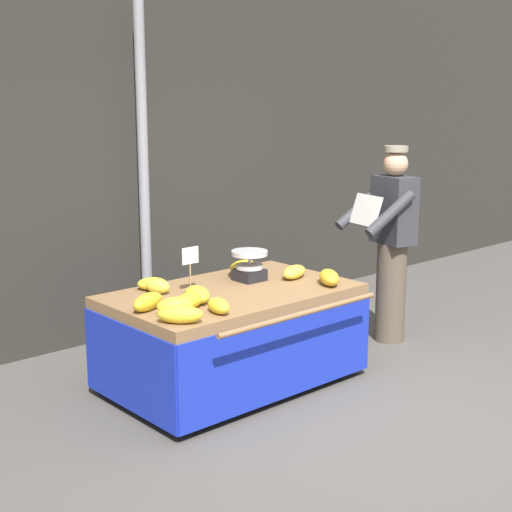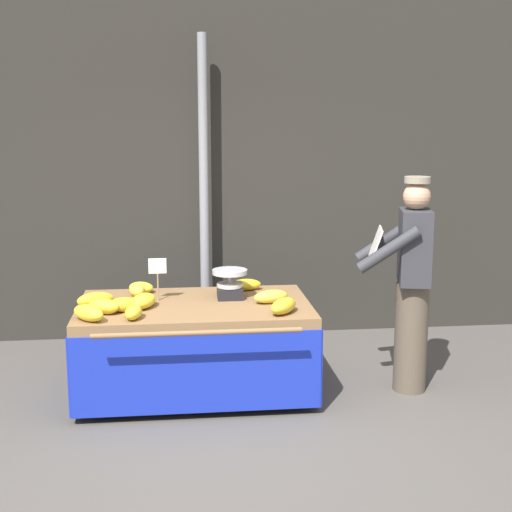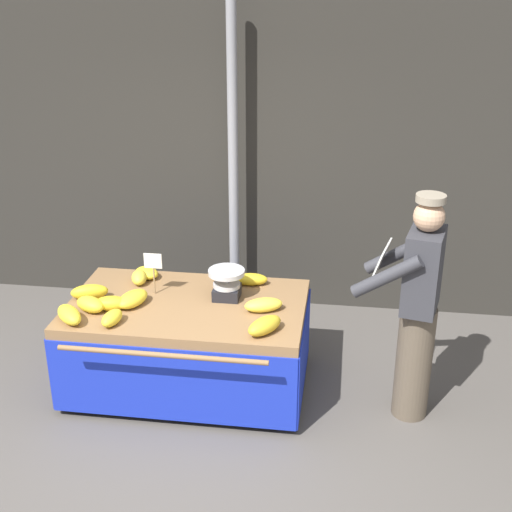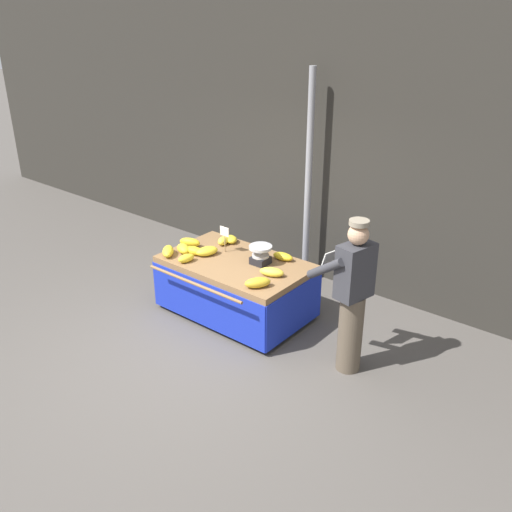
{
  "view_description": "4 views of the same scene",
  "coord_description": "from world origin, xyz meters",
  "px_view_note": "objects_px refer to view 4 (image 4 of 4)",
  "views": [
    {
      "loc": [
        -3.54,
        -2.94,
        2.11
      ],
      "look_at": [
        -0.02,
        0.99,
        0.98
      ],
      "focal_mm": 51.86,
      "sensor_mm": 36.0,
      "label": 1
    },
    {
      "loc": [
        -0.31,
        -4.35,
        2.14
      ],
      "look_at": [
        0.3,
        1.03,
        1.11
      ],
      "focal_mm": 50.22,
      "sensor_mm": 36.0,
      "label": 2
    },
    {
      "loc": [
        0.99,
        -3.42,
        3.09
      ],
      "look_at": [
        0.34,
        1.2,
        1.1
      ],
      "focal_mm": 47.76,
      "sensor_mm": 36.0,
      "label": 3
    },
    {
      "loc": [
        3.91,
        -3.58,
        3.62
      ],
      "look_at": [
        0.17,
        1.05,
        0.91
      ],
      "focal_mm": 39.13,
      "sensor_mm": 36.0,
      "label": 4
    }
  ],
  "objects_px": {
    "banana_bunch_3": "(207,251)",
    "banana_bunch_1": "(223,241)",
    "price_sign": "(225,234)",
    "banana_bunch_4": "(283,256)",
    "banana_bunch_0": "(258,283)",
    "street_pole": "(308,181)",
    "banana_bunch_9": "(186,258)",
    "weighing_scale": "(261,255)",
    "banana_bunch_2": "(272,272)",
    "banana_cart": "(236,275)",
    "banana_bunch_7": "(194,251)",
    "banana_bunch_5": "(231,239)",
    "banana_bunch_6": "(183,249)",
    "banana_bunch_8": "(190,242)",
    "vendor_person": "(352,296)",
    "banana_bunch_10": "(168,251)"
  },
  "relations": [
    {
      "from": "banana_bunch_3",
      "to": "banana_bunch_1",
      "type": "bearing_deg",
      "value": 99.87
    },
    {
      "from": "price_sign",
      "to": "banana_bunch_4",
      "type": "bearing_deg",
      "value": 20.11
    },
    {
      "from": "price_sign",
      "to": "banana_bunch_0",
      "type": "bearing_deg",
      "value": -27.92
    },
    {
      "from": "street_pole",
      "to": "banana_bunch_9",
      "type": "relative_size",
      "value": 13.43
    },
    {
      "from": "banana_bunch_0",
      "to": "banana_bunch_1",
      "type": "distance_m",
      "value": 1.28
    },
    {
      "from": "price_sign",
      "to": "banana_bunch_0",
      "type": "distance_m",
      "value": 1.07
    },
    {
      "from": "weighing_scale",
      "to": "banana_bunch_2",
      "type": "relative_size",
      "value": 0.98
    },
    {
      "from": "weighing_scale",
      "to": "banana_bunch_4",
      "type": "height_order",
      "value": "weighing_scale"
    },
    {
      "from": "banana_bunch_1",
      "to": "banana_bunch_9",
      "type": "distance_m",
      "value": 0.69
    },
    {
      "from": "banana_cart",
      "to": "banana_bunch_7",
      "type": "xyz_separation_m",
      "value": [
        -0.53,
        -0.18,
        0.25
      ]
    },
    {
      "from": "banana_bunch_4",
      "to": "banana_bunch_5",
      "type": "relative_size",
      "value": 1.24
    },
    {
      "from": "street_pole",
      "to": "banana_bunch_6",
      "type": "distance_m",
      "value": 1.88
    },
    {
      "from": "banana_bunch_3",
      "to": "banana_bunch_8",
      "type": "height_order",
      "value": "banana_bunch_8"
    },
    {
      "from": "banana_bunch_0",
      "to": "banana_bunch_1",
      "type": "relative_size",
      "value": 1.47
    },
    {
      "from": "banana_cart",
      "to": "banana_bunch_5",
      "type": "bearing_deg",
      "value": 136.92
    },
    {
      "from": "street_pole",
      "to": "vendor_person",
      "type": "bearing_deg",
      "value": -43.22
    },
    {
      "from": "banana_bunch_3",
      "to": "banana_bunch_5",
      "type": "bearing_deg",
      "value": 94.35
    },
    {
      "from": "weighing_scale",
      "to": "banana_bunch_0",
      "type": "distance_m",
      "value": 0.62
    },
    {
      "from": "banana_bunch_1",
      "to": "banana_bunch_8",
      "type": "bearing_deg",
      "value": -132.93
    },
    {
      "from": "banana_bunch_6",
      "to": "banana_bunch_7",
      "type": "xyz_separation_m",
      "value": [
        0.14,
        0.05,
        -0.0
      ]
    },
    {
      "from": "banana_bunch_0",
      "to": "banana_bunch_3",
      "type": "distance_m",
      "value": 1.07
    },
    {
      "from": "banana_bunch_5",
      "to": "banana_bunch_3",
      "type": "bearing_deg",
      "value": -85.65
    },
    {
      "from": "banana_bunch_5",
      "to": "banana_bunch_7",
      "type": "xyz_separation_m",
      "value": [
        -0.1,
        -0.58,
        0.01
      ]
    },
    {
      "from": "banana_bunch_5",
      "to": "banana_bunch_7",
      "type": "bearing_deg",
      "value": -99.87
    },
    {
      "from": "banana_bunch_3",
      "to": "banana_bunch_8",
      "type": "distance_m",
      "value": 0.37
    },
    {
      "from": "banana_bunch_3",
      "to": "banana_bunch_9",
      "type": "xyz_separation_m",
      "value": [
        -0.06,
        -0.3,
        -0.0
      ]
    },
    {
      "from": "banana_bunch_0",
      "to": "banana_bunch_7",
      "type": "bearing_deg",
      "value": 171.01
    },
    {
      "from": "banana_cart",
      "to": "banana_bunch_0",
      "type": "relative_size",
      "value": 6.13
    },
    {
      "from": "banana_bunch_8",
      "to": "banana_bunch_9",
      "type": "xyz_separation_m",
      "value": [
        0.31,
        -0.37,
        -0.01
      ]
    },
    {
      "from": "price_sign",
      "to": "banana_bunch_8",
      "type": "bearing_deg",
      "value": -161.74
    },
    {
      "from": "banana_bunch_9",
      "to": "street_pole",
      "type": "bearing_deg",
      "value": 71.29
    },
    {
      "from": "price_sign",
      "to": "banana_cart",
      "type": "bearing_deg",
      "value": -23.77
    },
    {
      "from": "banana_bunch_2",
      "to": "weighing_scale",
      "type": "bearing_deg",
      "value": 149.98
    },
    {
      "from": "street_pole",
      "to": "vendor_person",
      "type": "relative_size",
      "value": 1.7
    },
    {
      "from": "banana_bunch_6",
      "to": "vendor_person",
      "type": "xyz_separation_m",
      "value": [
        2.37,
        0.1,
        0.09
      ]
    },
    {
      "from": "banana_bunch_9",
      "to": "vendor_person",
      "type": "xyz_separation_m",
      "value": [
        2.14,
        0.27,
        0.09
      ]
    },
    {
      "from": "banana_bunch_6",
      "to": "banana_bunch_9",
      "type": "xyz_separation_m",
      "value": [
        0.22,
        -0.17,
        -0.01
      ]
    },
    {
      "from": "weighing_scale",
      "to": "banana_bunch_10",
      "type": "bearing_deg",
      "value": -152.93
    },
    {
      "from": "banana_bunch_6",
      "to": "banana_bunch_9",
      "type": "distance_m",
      "value": 0.28
    },
    {
      "from": "banana_bunch_2",
      "to": "banana_bunch_3",
      "type": "height_order",
      "value": "banana_bunch_3"
    },
    {
      "from": "banana_bunch_7",
      "to": "banana_bunch_4",
      "type": "bearing_deg",
      "value": 30.53
    },
    {
      "from": "price_sign",
      "to": "banana_bunch_2",
      "type": "relative_size",
      "value": 1.19
    },
    {
      "from": "banana_cart",
      "to": "banana_bunch_5",
      "type": "relative_size",
      "value": 8.45
    },
    {
      "from": "street_pole",
      "to": "banana_bunch_1",
      "type": "bearing_deg",
      "value": -119.66
    },
    {
      "from": "banana_bunch_0",
      "to": "banana_bunch_9",
      "type": "distance_m",
      "value": 1.09
    },
    {
      "from": "banana_bunch_0",
      "to": "street_pole",
      "type": "bearing_deg",
      "value": 106.56
    },
    {
      "from": "banana_bunch_2",
      "to": "banana_bunch_7",
      "type": "height_order",
      "value": "banana_bunch_7"
    },
    {
      "from": "price_sign",
      "to": "banana_bunch_7",
      "type": "xyz_separation_m",
      "value": [
        -0.25,
        -0.31,
        -0.19
      ]
    },
    {
      "from": "price_sign",
      "to": "banana_bunch_9",
      "type": "relative_size",
      "value": 1.56
    },
    {
      "from": "banana_bunch_4",
      "to": "banana_bunch_7",
      "type": "relative_size",
      "value": 1.07
    }
  ]
}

